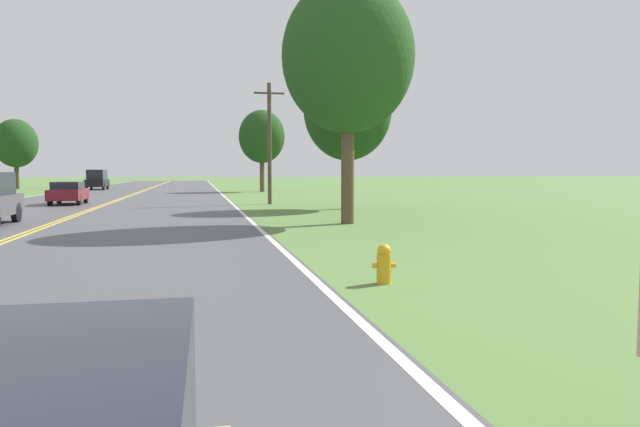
{
  "coord_description": "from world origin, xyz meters",
  "views": [
    {
      "loc": [
        5.28,
        0.48,
        1.95
      ],
      "look_at": [
        7.25,
        9.63,
        1.26
      ],
      "focal_mm": 32.0,
      "sensor_mm": 36.0,
      "label": 1
    }
  ],
  "objects_px": {
    "fire_hydrant": "(384,263)",
    "car_black_van_mid_far": "(97,179)",
    "tree_right_cluster": "(348,110)",
    "car_maroon_sedan_mid_near": "(68,192)",
    "tree_far_back": "(262,137)",
    "tree_mid_treeline": "(348,57)",
    "tree_left_verge": "(16,143)"
  },
  "relations": [
    {
      "from": "tree_right_cluster",
      "to": "car_maroon_sedan_mid_near",
      "type": "bearing_deg",
      "value": 154.13
    },
    {
      "from": "tree_right_cluster",
      "to": "car_black_van_mid_far",
      "type": "height_order",
      "value": "tree_right_cluster"
    },
    {
      "from": "tree_left_verge",
      "to": "tree_far_back",
      "type": "height_order",
      "value": "tree_far_back"
    },
    {
      "from": "tree_mid_treeline",
      "to": "car_black_van_mid_far",
      "type": "distance_m",
      "value": 46.89
    },
    {
      "from": "tree_far_back",
      "to": "tree_left_verge",
      "type": "bearing_deg",
      "value": 150.54
    },
    {
      "from": "fire_hydrant",
      "to": "car_black_van_mid_far",
      "type": "height_order",
      "value": "car_black_van_mid_far"
    },
    {
      "from": "fire_hydrant",
      "to": "car_black_van_mid_far",
      "type": "distance_m",
      "value": 56.63
    },
    {
      "from": "tree_far_back",
      "to": "car_maroon_sedan_mid_near",
      "type": "height_order",
      "value": "tree_far_back"
    },
    {
      "from": "tree_far_back",
      "to": "tree_right_cluster",
      "type": "bearing_deg",
      "value": -86.55
    },
    {
      "from": "tree_right_cluster",
      "to": "tree_far_back",
      "type": "relative_size",
      "value": 1.0
    },
    {
      "from": "fire_hydrant",
      "to": "tree_mid_treeline",
      "type": "distance_m",
      "value": 12.76
    },
    {
      "from": "tree_far_back",
      "to": "tree_mid_treeline",
      "type": "bearing_deg",
      "value": -91.0
    },
    {
      "from": "tree_left_verge",
      "to": "car_black_van_mid_far",
      "type": "relative_size",
      "value": 1.74
    },
    {
      "from": "tree_mid_treeline",
      "to": "tree_far_back",
      "type": "height_order",
      "value": "tree_mid_treeline"
    },
    {
      "from": "fire_hydrant",
      "to": "car_black_van_mid_far",
      "type": "bearing_deg",
      "value": 103.88
    },
    {
      "from": "tree_left_verge",
      "to": "car_maroon_sedan_mid_near",
      "type": "relative_size",
      "value": 1.93
    },
    {
      "from": "tree_mid_treeline",
      "to": "car_black_van_mid_far",
      "type": "xyz_separation_m",
      "value": [
        -15.9,
        43.82,
        -5.03
      ]
    },
    {
      "from": "tree_right_cluster",
      "to": "tree_left_verge",
      "type": "bearing_deg",
      "value": 124.01
    },
    {
      "from": "tree_left_verge",
      "to": "car_black_van_mid_far",
      "type": "distance_m",
      "value": 10.92
    },
    {
      "from": "tree_far_back",
      "to": "car_black_van_mid_far",
      "type": "distance_m",
      "value": 19.69
    },
    {
      "from": "fire_hydrant",
      "to": "tree_mid_treeline",
      "type": "relative_size",
      "value": 0.08
    },
    {
      "from": "car_maroon_sedan_mid_near",
      "to": "tree_mid_treeline",
      "type": "bearing_deg",
      "value": -141.43
    },
    {
      "from": "tree_far_back",
      "to": "car_maroon_sedan_mid_near",
      "type": "distance_m",
      "value": 23.34
    },
    {
      "from": "tree_far_back",
      "to": "car_black_van_mid_far",
      "type": "bearing_deg",
      "value": 148.97
    },
    {
      "from": "tree_left_verge",
      "to": "car_maroon_sedan_mid_near",
      "type": "height_order",
      "value": "tree_left_verge"
    },
    {
      "from": "fire_hydrant",
      "to": "tree_mid_treeline",
      "type": "bearing_deg",
      "value": 78.28
    },
    {
      "from": "tree_left_verge",
      "to": "tree_far_back",
      "type": "relative_size",
      "value": 0.99
    },
    {
      "from": "car_maroon_sedan_mid_near",
      "to": "tree_left_verge",
      "type": "bearing_deg",
      "value": 18.77
    },
    {
      "from": "tree_left_verge",
      "to": "car_black_van_mid_far",
      "type": "xyz_separation_m",
      "value": [
        9.12,
        -4.54,
        -3.93
      ]
    },
    {
      "from": "tree_mid_treeline",
      "to": "tree_far_back",
      "type": "bearing_deg",
      "value": 89.0
    },
    {
      "from": "tree_left_verge",
      "to": "tree_mid_treeline",
      "type": "relative_size",
      "value": 0.86
    },
    {
      "from": "fire_hydrant",
      "to": "car_maroon_sedan_mid_near",
      "type": "height_order",
      "value": "car_maroon_sedan_mid_near"
    }
  ]
}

